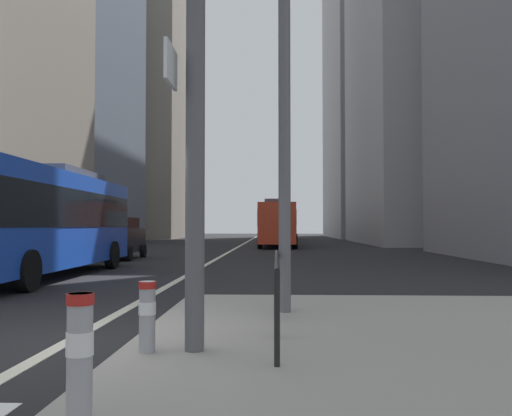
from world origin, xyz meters
TOP-DOWN VIEW (x-y plane):
  - ground_plane at (0.00, 20.00)m, footprint 160.00×160.00m
  - lane_centre_line at (0.00, 30.00)m, footprint 0.20×80.00m
  - office_tower_left_mid at (-16.00, 41.20)m, footprint 10.06×16.25m
  - office_tower_left_far at (-16.00, 63.36)m, footprint 13.58×17.63m
  - office_tower_right_mid at (17.00, 41.93)m, footprint 13.24×21.24m
  - office_tower_right_far at (17.00, 66.74)m, footprint 13.67×23.82m
  - city_bus_blue_oncoming at (-4.31, 8.94)m, footprint 2.85×10.98m
  - city_bus_red_receding at (2.97, 33.26)m, footprint 2.90×11.04m
  - city_bus_red_distant at (3.36, 55.05)m, footprint 2.89×10.68m
  - car_oncoming_mid at (-4.66, 18.08)m, footprint 2.11×4.23m
  - car_receding_near at (3.70, 44.57)m, footprint 2.14×4.32m
  - traffic_signal_gantry at (-0.07, -0.99)m, footprint 5.86×0.65m
  - street_lamp_post at (2.93, 1.80)m, footprint 5.50×0.32m
  - bollard_left at (1.40, -3.30)m, footprint 0.20×0.20m
  - bollard_right at (1.35, -1.07)m, footprint 0.20×0.20m
  - pedestrian_railing at (2.80, 0.44)m, footprint 0.06×4.21m

SIDE VIEW (x-z plane):
  - ground_plane at x=0.00m, z-range 0.00..0.00m
  - lane_centre_line at x=0.00m, z-range 0.00..0.01m
  - bollard_right at x=1.35m, z-range 0.20..0.98m
  - bollard_left at x=1.40m, z-range 0.20..1.13m
  - pedestrian_railing at x=2.80m, z-range 0.38..1.36m
  - car_oncoming_mid at x=-4.66m, z-range 0.02..1.96m
  - car_receding_near at x=3.70m, z-range 0.02..1.96m
  - city_bus_red_distant at x=3.36m, z-range 0.14..3.54m
  - city_bus_blue_oncoming at x=-4.31m, z-range 0.14..3.54m
  - city_bus_red_receding at x=2.97m, z-range 0.14..3.54m
  - traffic_signal_gantry at x=-0.07m, z-range 1.10..7.10m
  - street_lamp_post at x=2.93m, z-range 1.28..9.28m
  - office_tower_left_mid at x=-16.00m, z-range 0.00..35.07m
  - office_tower_right_mid at x=17.00m, z-range 0.00..37.70m
  - office_tower_left_far at x=-16.00m, z-range 0.00..40.82m
  - office_tower_right_far at x=17.00m, z-range 0.00..56.98m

